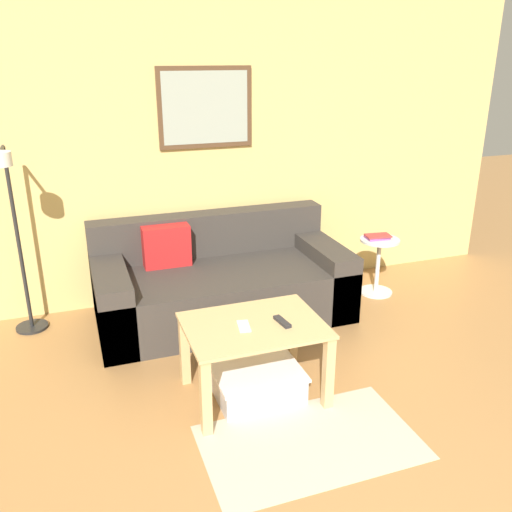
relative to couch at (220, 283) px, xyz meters
name	(u,v)px	position (x,y,z in m)	size (l,w,h in m)	color
wall_back	(200,144)	(0.00, 0.49, 1.01)	(5.60, 0.09, 2.55)	#D6B76B
area_rug	(310,442)	(0.02, -1.64, -0.26)	(1.15, 0.68, 0.01)	#C1B299
couch	(220,283)	(0.00, 0.00, 0.00)	(1.92, 0.94, 0.75)	#38332D
coffee_table	(254,339)	(-0.11, -1.12, 0.11)	(0.80, 0.60, 0.48)	tan
storage_bin	(258,384)	(-0.10, -1.16, -0.18)	(0.52, 0.38, 0.18)	#B2B2B7
floor_lamp	(14,229)	(-1.42, 0.10, 0.57)	(0.23, 0.51, 1.39)	black
side_table	(378,261)	(1.39, -0.06, 0.03)	(0.33, 0.33, 0.49)	silver
book_stack	(377,237)	(1.37, -0.04, 0.24)	(0.22, 0.16, 0.04)	#8C4C93
remote_control	(282,322)	(0.05, -1.16, 0.22)	(0.04, 0.15, 0.02)	#232328
cell_phone	(244,326)	(-0.18, -1.13, 0.22)	(0.07, 0.14, 0.01)	silver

